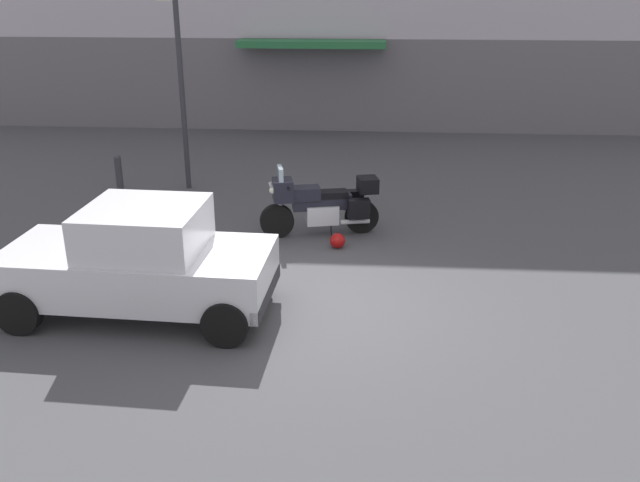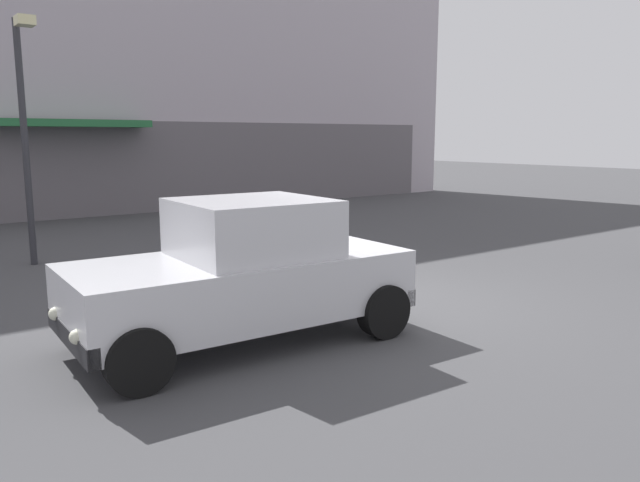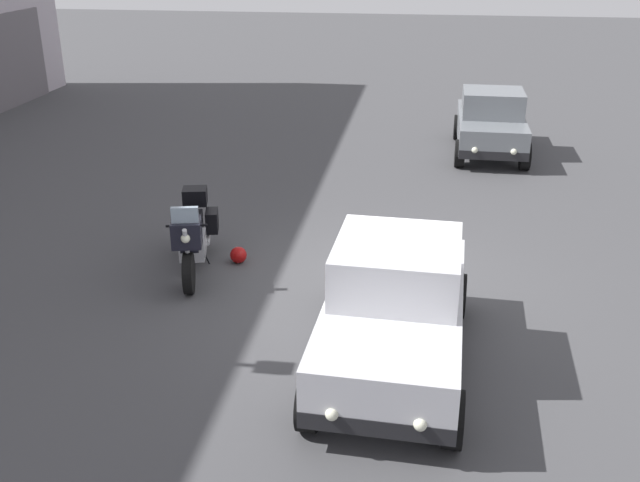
% 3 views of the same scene
% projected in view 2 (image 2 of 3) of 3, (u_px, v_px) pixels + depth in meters
% --- Properties ---
extents(ground_plane, '(80.00, 80.00, 0.00)m').
position_uv_depth(ground_plane, '(376.00, 302.00, 8.87)').
color(ground_plane, '#424244').
extents(building_facade_rear, '(28.44, 3.40, 11.29)m').
position_uv_depth(building_facade_rear, '(79.00, 26.00, 18.50)').
color(building_facade_rear, '#B2A8B2').
rests_on(building_facade_rear, ground).
extents(motorcycle, '(2.23, 1.01, 1.36)m').
position_uv_depth(motorcycle, '(266.00, 233.00, 11.11)').
color(motorcycle, black).
rests_on(motorcycle, ground).
extents(helmet, '(0.28, 0.28, 0.28)m').
position_uv_depth(helmet, '(302.00, 263.00, 10.86)').
color(helmet, '#990C0C').
rests_on(helmet, ground).
extents(car_hatchback_near, '(3.93, 1.93, 1.64)m').
position_uv_depth(car_hatchback_near, '(244.00, 273.00, 7.02)').
color(car_hatchback_near, silver).
rests_on(car_hatchback_near, ground).
extents(streetlamp_curbside, '(0.28, 0.94, 4.37)m').
position_uv_depth(streetlamp_curbside, '(25.00, 116.00, 10.91)').
color(streetlamp_curbside, '#2D2D33').
rests_on(streetlamp_curbside, ground).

